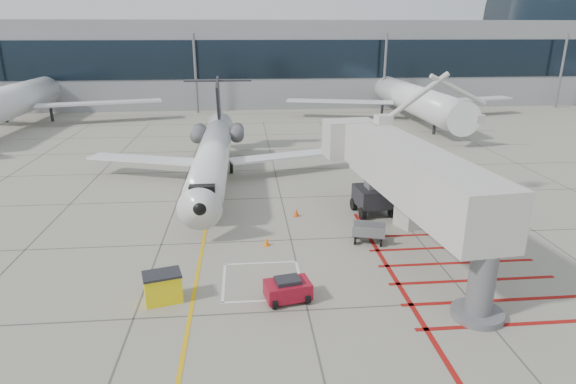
{
  "coord_description": "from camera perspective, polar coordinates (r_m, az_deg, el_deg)",
  "views": [
    {
      "loc": [
        -2.7,
        -23.44,
        12.48
      ],
      "look_at": [
        0.0,
        6.0,
        2.5
      ],
      "focal_mm": 30.0,
      "sensor_mm": 36.0,
      "label": 1
    }
  ],
  "objects": [
    {
      "name": "regional_jet",
      "position": [
        38.81,
        -9.21,
        5.56
      ],
      "size": [
        23.44,
        29.48,
        7.69
      ],
      "primitive_type": null,
      "rotation": [
        0.0,
        0.0,
        -0.01
      ],
      "color": "white",
      "rests_on": "ground_plane"
    },
    {
      "name": "spill_bin",
      "position": [
        24.33,
        -14.62,
        -10.84
      ],
      "size": [
        1.96,
        1.56,
        1.49
      ],
      "primitive_type": null,
      "rotation": [
        0.0,
        0.0,
        0.26
      ],
      "color": "yellow",
      "rests_on": "ground_plane"
    },
    {
      "name": "bg_aircraft_c",
      "position": [
        73.69,
        13.95,
        12.93
      ],
      "size": [
        34.84,
        38.71,
        11.61
      ],
      "primitive_type": null,
      "color": "silver",
      "rests_on": "ground_plane"
    },
    {
      "name": "bg_aircraft_b",
      "position": [
        76.13,
        -29.57,
        11.62
      ],
      "size": [
        37.58,
        41.76,
        12.53
      ],
      "primitive_type": null,
      "color": "silver",
      "rests_on": "ground_plane"
    },
    {
      "name": "ground_power_unit",
      "position": [
        33.3,
        14.96,
        -2.12
      ],
      "size": [
        2.99,
        2.42,
        2.06
      ],
      "primitive_type": null,
      "rotation": [
        0.0,
        0.0,
        0.4
      ],
      "color": "beige",
      "rests_on": "ground_plane"
    },
    {
      "name": "cone_nose",
      "position": [
        29.43,
        -2.58,
        -5.88
      ],
      "size": [
        0.38,
        0.38,
        0.53
      ],
      "primitive_type": "cone",
      "color": "orange",
      "rests_on": "ground_plane"
    },
    {
      "name": "jet_bridge",
      "position": [
        28.19,
        15.01,
        0.66
      ],
      "size": [
        11.74,
        21.3,
        8.16
      ],
      "primitive_type": null,
      "rotation": [
        0.0,
        0.0,
        0.1
      ],
      "color": "beige",
      "rests_on": "ground_plane"
    },
    {
      "name": "cone_side",
      "position": [
        33.91,
        0.99,
        -2.45
      ],
      "size": [
        0.39,
        0.39,
        0.55
      ],
      "primitive_type": "cone",
      "color": "#DB490B",
      "rests_on": "ground_plane"
    },
    {
      "name": "ground_plane",
      "position": [
        26.69,
        1.19,
        -9.23
      ],
      "size": [
        260.0,
        260.0,
        0.0
      ],
      "primitive_type": "plane",
      "color": "gray",
      "rests_on": "ground"
    },
    {
      "name": "pushback_tug",
      "position": [
        23.66,
        -0.03,
        -11.4
      ],
      "size": [
        2.38,
        1.74,
        1.26
      ],
      "primitive_type": null,
      "rotation": [
        0.0,
        0.0,
        0.19
      ],
      "color": "maroon",
      "rests_on": "ground_plane"
    },
    {
      "name": "baggage_cart",
      "position": [
        30.12,
        9.55,
        -4.8
      ],
      "size": [
        2.25,
        1.77,
        1.25
      ],
      "primitive_type": null,
      "rotation": [
        0.0,
        0.0,
        -0.3
      ],
      "color": "#5D5E63",
      "rests_on": "ground_plane"
    },
    {
      "name": "terminal_building",
      "position": [
        94.46,
        2.59,
        15.31
      ],
      "size": [
        180.0,
        28.0,
        14.0
      ],
      "primitive_type": "cube",
      "color": "gray",
      "rests_on": "ground_plane"
    },
    {
      "name": "terminal_glass_band",
      "position": [
        80.52,
        3.98,
        15.42
      ],
      "size": [
        180.0,
        0.1,
        6.0
      ],
      "primitive_type": "cube",
      "color": "black",
      "rests_on": "ground_plane"
    }
  ]
}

